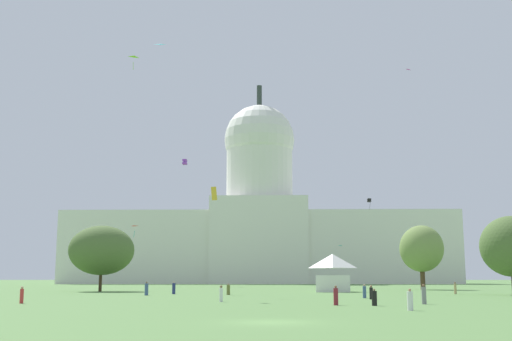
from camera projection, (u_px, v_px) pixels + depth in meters
name	position (u px, v px, depth m)	size (l,w,h in m)	color
ground_plane	(272.00, 322.00, 34.41)	(800.00, 800.00, 0.00)	#567F42
capitol_building	(259.00, 228.00, 216.08)	(130.00, 28.49, 68.88)	silver
event_tent	(333.00, 273.00, 101.70)	(6.14, 6.74, 6.01)	white
tree_east_near	(511.00, 246.00, 85.04)	(11.30, 11.42, 10.50)	brown
tree_west_mid	(102.00, 250.00, 105.26)	(12.51, 11.11, 10.80)	#42301E
tree_east_far	(421.00, 249.00, 119.49)	(11.18, 11.18, 11.97)	#4C3823
person_grey_near_tree_east	(424.00, 295.00, 56.81)	(0.55, 0.55, 1.78)	gray
person_denim_deep_crowd	(364.00, 292.00, 72.66)	(0.41, 0.41, 1.56)	#3D5684
person_tan_edge_west	(455.00, 288.00, 89.20)	(0.38, 0.38, 1.68)	tan
person_denim_front_left	(146.00, 289.00, 82.90)	(0.65, 0.65, 1.77)	#3D5684
person_black_mid_right	(371.00, 293.00, 68.49)	(0.41, 0.41, 1.51)	black
person_olive_near_tree_west	(228.00, 290.00, 85.26)	(0.63, 0.63, 1.51)	olive
person_navy_front_center	(174.00, 288.00, 88.90)	(0.64, 0.64, 1.74)	navy
person_white_back_center	(410.00, 301.00, 46.41)	(0.56, 0.56, 1.57)	silver
person_red_mid_center	(22.00, 295.00, 58.35)	(0.44, 0.44, 1.56)	red
person_white_lawn_far_left	(221.00, 294.00, 62.14)	(0.42, 0.42, 1.60)	silver
person_maroon_lawn_far_right	(336.00, 296.00, 54.70)	(0.54, 0.54, 1.67)	maroon
person_black_front_right	(374.00, 298.00, 53.79)	(0.59, 0.59, 1.44)	black
kite_gold_low	(214.00, 193.00, 67.05)	(0.67, 0.43, 1.49)	gold
kite_red_low	(133.00, 227.00, 134.54)	(1.65, 1.21, 2.35)	red
kite_violet_mid	(185.00, 162.00, 167.05)	(1.22, 1.27, 1.43)	purple
kite_cyan_high	(159.00, 46.00, 98.39)	(1.52, 0.63, 0.30)	#33BCDB
kite_magenta_high	(407.00, 71.00, 135.11)	(1.27, 1.16, 0.29)	#D1339E
kite_lime_high	(134.00, 58.00, 112.83)	(1.68, 1.19, 2.42)	#8CD133
kite_turquoise_low	(342.00, 247.00, 190.81)	(1.33, 1.81, 0.22)	teal
kite_black_mid	(369.00, 200.00, 184.19)	(1.12, 1.14, 3.17)	black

